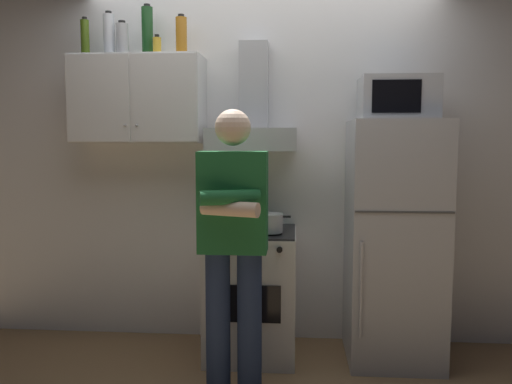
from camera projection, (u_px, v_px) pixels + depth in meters
name	position (u px, v px, depth m)	size (l,w,h in m)	color
ground_plane	(256.00, 369.00, 3.27)	(7.00, 7.00, 0.00)	olive
back_wall_tiled	(262.00, 157.00, 3.72)	(4.80, 0.10, 2.70)	white
upper_cabinet	(139.00, 100.00, 3.53)	(0.90, 0.37, 0.60)	silver
stove_oven	(252.00, 292.00, 3.47)	(0.60, 0.62, 0.87)	white
range_hood	(253.00, 122.00, 3.48)	(0.60, 0.44, 0.75)	#B7BABF
refrigerator	(394.00, 242.00, 3.36)	(0.60, 0.62, 1.60)	silver
microwave	(397.00, 99.00, 3.29)	(0.48, 0.37, 0.28)	#B7BABF
person_standing	(233.00, 243.00, 2.83)	(0.38, 0.33, 1.64)	navy
cooking_pot	(270.00, 223.00, 3.29)	(0.27, 0.17, 0.12)	#B7BABF
bottle_olive_oil	(85.00, 38.00, 3.51)	(0.06, 0.06, 0.27)	#4C6B19
bottle_canister_steel	(122.00, 39.00, 3.47)	(0.09, 0.09, 0.23)	#B2B5BA
bottle_wine_green	(147.00, 32.00, 3.51)	(0.08, 0.08, 0.35)	#19471E
bottle_liquor_amber	(181.00, 36.00, 3.46)	(0.08, 0.08, 0.27)	#B7721E
bottle_vodka_clear	(109.00, 35.00, 3.48)	(0.08, 0.08, 0.30)	silver
bottle_spice_jar	(157.00, 46.00, 3.45)	(0.06, 0.06, 0.14)	gold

